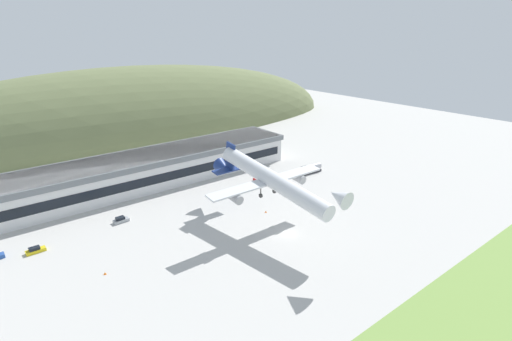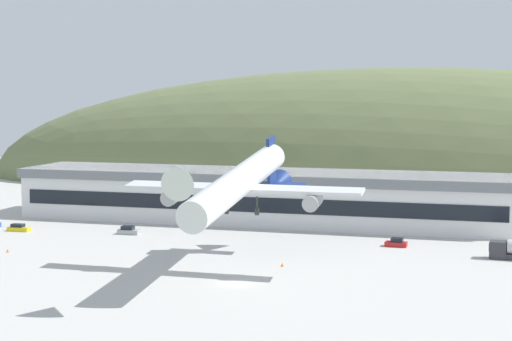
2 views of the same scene
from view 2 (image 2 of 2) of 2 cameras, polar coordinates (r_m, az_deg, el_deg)
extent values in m
plane|color=#B7B5AF|center=(118.11, -1.49, -7.55)|extent=(365.35, 365.35, 0.00)
ellipsoid|color=#667047|center=(234.31, 9.77, -1.15)|extent=(248.96, 61.92, 64.70)
cube|color=silver|center=(171.43, 0.46, -1.74)|extent=(98.82, 17.63, 10.25)
cube|color=slate|center=(170.96, 0.47, -0.34)|extent=(100.02, 18.83, 1.85)
cube|color=black|center=(163.05, -0.38, -2.29)|extent=(94.86, 0.16, 2.87)
cylinder|color=silver|center=(121.05, -1.22, -0.82)|extent=(4.15, 38.25, 8.71)
cone|color=silver|center=(100.90, -4.80, -0.63)|extent=(4.07, 5.03, 4.59)
cone|color=navy|center=(141.93, 1.37, -0.96)|extent=(4.07, 5.85, 4.69)
cube|color=navy|center=(138.34, 1.03, 0.66)|extent=(0.50, 4.65, 8.18)
cube|color=navy|center=(138.92, 1.05, -0.95)|extent=(10.80, 2.93, 0.71)
cube|color=silver|center=(122.95, -0.96, -1.17)|extent=(35.19, 3.63, 0.88)
cylinder|color=#9E9EA3|center=(126.11, -5.62, -1.71)|extent=(2.30, 3.85, 2.72)
cylinder|color=#9E9EA3|center=(119.96, 3.80, -2.07)|extent=(2.30, 3.85, 2.72)
cylinder|color=#2D2D2D|center=(123.91, -1.97, -2.17)|extent=(0.28, 0.28, 2.20)
cylinder|color=#2D2D2D|center=(124.06, -1.97, -2.67)|extent=(0.45, 1.10, 1.10)
cylinder|color=#2D2D2D|center=(122.58, 0.06, -2.25)|extent=(0.28, 0.28, 2.20)
cylinder|color=#2D2D2D|center=(122.73, 0.06, -2.76)|extent=(0.45, 1.10, 1.10)
cylinder|color=#2D2D2D|center=(108.75, -3.29, -2.21)|extent=(0.22, 0.22, 1.98)
cylinder|color=#2D2D2D|center=(108.89, -3.29, -2.72)|extent=(0.30, 0.82, 0.82)
cube|color=#B21E1E|center=(147.03, 9.32, -4.87)|extent=(3.73, 2.03, 0.82)
cube|color=black|center=(146.87, 9.39, -4.59)|extent=(2.07, 1.68, 0.67)
cube|color=#999EA3|center=(159.02, -8.47, -4.07)|extent=(4.08, 1.96, 0.85)
cube|color=black|center=(158.97, -8.54, -3.80)|extent=(2.26, 1.63, 0.70)
cube|color=gold|center=(166.75, -15.52, -3.79)|extent=(4.29, 1.75, 0.77)
cube|color=black|center=(166.74, -15.59, -3.54)|extent=(2.37, 1.46, 0.63)
cube|color=#333338|center=(140.12, 15.84, -5.11)|extent=(2.75, 2.58, 2.77)
cube|color=black|center=(140.14, 15.31, -4.89)|extent=(0.24, 2.03, 1.22)
cube|color=orange|center=(129.40, 1.76, -6.39)|extent=(0.52, 0.52, 0.03)
cone|color=orange|center=(129.34, 1.76, -6.27)|extent=(0.40, 0.40, 0.55)
cube|color=orange|center=(146.07, -16.22, -5.24)|extent=(0.52, 0.52, 0.03)
cone|color=orange|center=(146.02, -16.22, -5.13)|extent=(0.40, 0.40, 0.55)
camera|label=1|loc=(109.59, -50.21, 15.55)|focal=28.00mm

